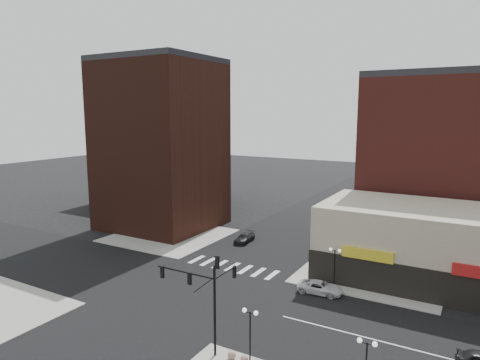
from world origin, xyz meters
The scene contains 15 objects.
ground centered at (0.00, 0.00, 0.00)m, with size 240.00×240.00×0.00m, color black.
road_ew centered at (0.00, 0.00, 0.01)m, with size 200.00×14.00×0.02m, color black.
road_ns centered at (0.00, 0.00, 0.01)m, with size 14.00×200.00×0.02m, color black.
sidewalk_nw centered at (-14.50, 14.50, 0.06)m, with size 15.00×15.00×0.12m, color gray.
sidewalk_ne centered at (14.50, 14.50, 0.06)m, with size 15.00×15.00×0.12m, color gray.
building_nw centered at (-19.00, 18.50, 12.50)m, with size 16.00×15.00×25.00m, color #3A1A12.
building_nw_low centered at (-32.00, 34.00, 6.00)m, with size 20.00×18.00×12.00m, color #3A1A12.
building_ne_midrise centered at (19.00, 29.50, 11.00)m, with size 18.00×15.00×22.00m, color maroon.
building_ne_row centered at (21.00, 15.00, 3.30)m, with size 24.20×12.20×8.00m.
traffic_signal centered at (7.24, -7.83, 4.96)m, with size 5.59×3.09×7.77m.
street_lamp_se_a centered at (11.00, -8.00, 3.29)m, with size 1.22×0.32×4.16m.
street_lamp_se_b centered at (19.00, -8.00, 3.29)m, with size 1.22×0.32×4.16m.
street_lamp_ne centered at (12.00, 8.00, 3.29)m, with size 1.22×0.32×4.16m.
white_suv centered at (11.15, 6.26, 0.61)m, with size 2.04×4.41×1.23m, color silver.
dark_sedan_north centered at (-3.55, 17.25, 0.61)m, with size 1.71×4.21×1.22m, color black.
Camera 1 is at (24.20, -32.44, 17.79)m, focal length 32.00 mm.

